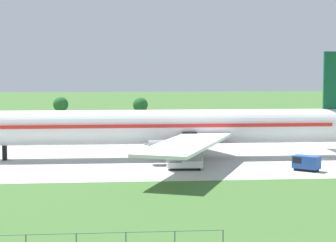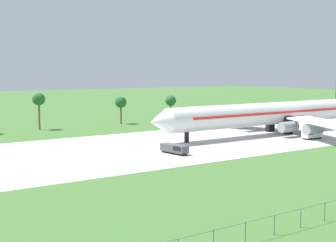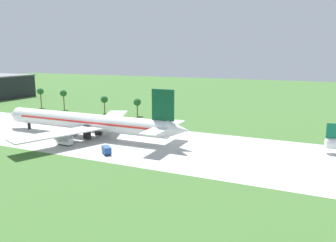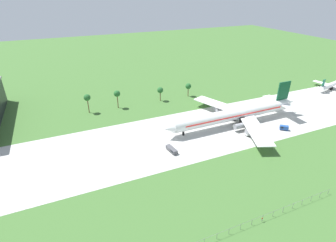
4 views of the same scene
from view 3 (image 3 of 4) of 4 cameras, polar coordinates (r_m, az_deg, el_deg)
The scene contains 6 objects.
ground_plane at distance 150.39m, azimuth -26.16°, elevation -0.78°, with size 600.00×600.00×0.00m, color #3D662D.
taxiway_strip at distance 150.39m, azimuth -26.16°, elevation -0.78°, with size 320.00×44.00×0.02m.
jet_airliner at distance 119.84m, azimuth -13.65°, elevation -0.17°, with size 77.50×60.03×18.30m.
baggage_tug at distance 98.89m, azimuth -10.68°, elevation -4.96°, with size 4.26×4.03×2.30m.
fuel_truck at distance 111.77m, azimuth -17.62°, elevation -3.34°, with size 5.47×2.21×2.48m.
palm_tree_row at distance 174.75m, azimuth -14.42°, elevation 4.14°, with size 64.95×3.60×10.78m.
Camera 3 is at (114.87, -92.65, 28.96)m, focal length 35.00 mm.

